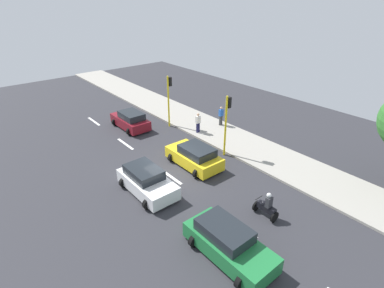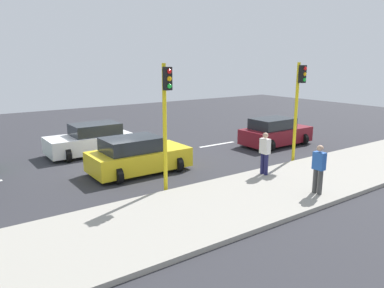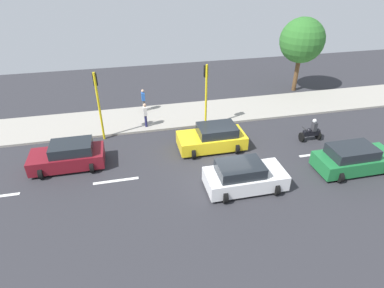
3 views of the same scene
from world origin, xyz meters
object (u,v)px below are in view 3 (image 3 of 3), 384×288
object	(u,v)px
car_green	(354,159)
motorcycle	(311,131)
traffic_light_corner	(98,97)
pedestrian_near_signal	(143,99)
car_white	(244,176)
pedestrian_by_tree	(145,114)
street_tree_south	(302,41)
car_yellow_cab	(213,138)
car_maroon	(68,156)
traffic_light_midblock	(206,88)

from	to	relation	value
car_green	motorcycle	xyz separation A→B (m)	(3.46, 0.56, -0.07)
motorcycle	traffic_light_corner	size ratio (longest dim) A/B	0.34
pedestrian_near_signal	car_white	bearing A→B (deg)	-157.95
pedestrian_by_tree	street_tree_south	xyz separation A→B (m)	(4.21, -13.45, 3.25)
car_yellow_cab	street_tree_south	distance (m)	12.92
car_green	traffic_light_corner	bearing A→B (deg)	63.92
car_maroon	pedestrian_by_tree	xyz separation A→B (m)	(3.73, -4.69, 0.35)
car_yellow_cab	traffic_light_midblock	world-z (taller)	traffic_light_midblock
traffic_light_midblock	street_tree_south	world-z (taller)	street_tree_south
traffic_light_corner	car_green	bearing A→B (deg)	-116.08
car_white	pedestrian_by_tree	bearing A→B (deg)	28.96
car_yellow_cab	pedestrian_by_tree	distance (m)	5.19
car_white	street_tree_south	distance (m)	15.46
car_green	pedestrian_near_signal	world-z (taller)	pedestrian_near_signal
motorcycle	car_maroon	bearing A→B (deg)	88.84
car_green	traffic_light_corner	distance (m)	15.34
car_white	motorcycle	world-z (taller)	motorcycle
motorcycle	traffic_light_corner	xyz separation A→B (m)	(3.21, 13.07, 2.29)
traffic_light_midblock	motorcycle	bearing A→B (deg)	-117.35
pedestrian_near_signal	traffic_light_corner	bearing A→B (deg)	138.99
traffic_light_corner	pedestrian_by_tree	bearing A→B (deg)	-73.96
car_yellow_cab	motorcycle	size ratio (longest dim) A/B	2.68
car_green	motorcycle	bearing A→B (deg)	9.14
pedestrian_by_tree	traffic_light_midblock	distance (m)	4.50
pedestrian_near_signal	traffic_light_midblock	distance (m)	5.51
car_yellow_cab	pedestrian_near_signal	xyz separation A→B (m)	(6.12, 3.67, 0.35)
car_maroon	motorcycle	world-z (taller)	motorcycle
car_yellow_cab	street_tree_south	xyz separation A→B (m)	(7.77, -9.68, 3.59)
traffic_light_midblock	street_tree_south	xyz separation A→B (m)	(5.03, -9.44, 1.38)
car_yellow_cab	car_maroon	bearing A→B (deg)	91.19
pedestrian_near_signal	street_tree_south	bearing A→B (deg)	-82.98
car_yellow_cab	car_maroon	world-z (taller)	same
car_white	pedestrian_by_tree	xyz separation A→B (m)	(7.68, 4.25, 0.35)
street_tree_south	pedestrian_near_signal	bearing A→B (deg)	97.02
car_green	pedestrian_by_tree	bearing A→B (deg)	55.20
car_white	street_tree_south	world-z (taller)	street_tree_south
pedestrian_by_tree	traffic_light_corner	bearing A→B (deg)	106.04
car_maroon	street_tree_south	xyz separation A→B (m)	(7.94, -18.14, 3.60)
car_green	pedestrian_near_signal	size ratio (longest dim) A/B	2.61
pedestrian_near_signal	traffic_light_corner	xyz separation A→B (m)	(-3.39, 2.95, 1.87)
car_yellow_cab	traffic_light_corner	distance (m)	7.50
car_maroon	motorcycle	distance (m)	14.92
car_white	traffic_light_corner	distance (m)	10.12
pedestrian_by_tree	street_tree_south	world-z (taller)	street_tree_south
car_white	car_maroon	bearing A→B (deg)	66.15
pedestrian_by_tree	street_tree_south	size ratio (longest dim) A/B	0.27
car_yellow_cab	car_white	world-z (taller)	same
pedestrian_by_tree	car_yellow_cab	bearing A→B (deg)	-133.31
car_maroon	motorcycle	xyz separation A→B (m)	(-0.30, -14.91, -0.07)
motorcycle	street_tree_south	bearing A→B (deg)	-21.36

